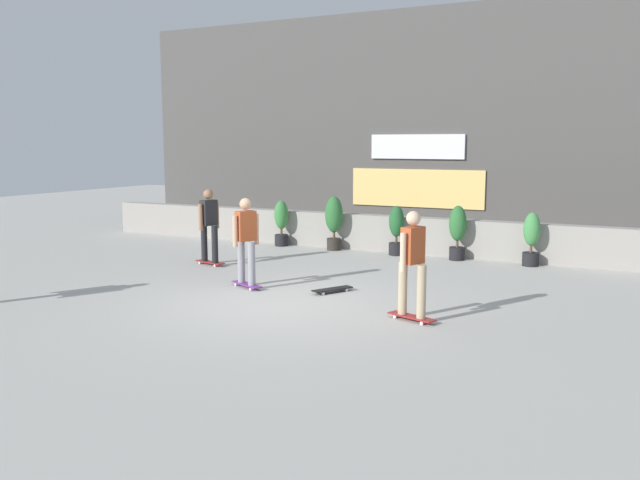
# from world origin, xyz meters

# --- Properties ---
(ground_plane) EXTENTS (48.00, 48.00, 0.00)m
(ground_plane) POSITION_xyz_m (0.00, 0.00, 0.00)
(ground_plane) COLOR #B2AFA8
(planter_wall) EXTENTS (18.00, 0.40, 0.90)m
(planter_wall) POSITION_xyz_m (0.00, 6.00, 0.45)
(planter_wall) COLOR gray
(planter_wall) RESTS_ON ground
(building_backdrop) EXTENTS (20.00, 2.08, 6.50)m
(building_backdrop) POSITION_xyz_m (-0.00, 10.00, 3.25)
(building_backdrop) COLOR #4C4947
(building_backdrop) RESTS_ON ground
(potted_plant_0) EXTENTS (0.37, 0.37, 1.21)m
(potted_plant_0) POSITION_xyz_m (-3.21, 5.55, 0.64)
(potted_plant_0) COLOR black
(potted_plant_0) RESTS_ON ground
(potted_plant_1) EXTENTS (0.45, 0.45, 1.37)m
(potted_plant_1) POSITION_xyz_m (-1.66, 5.55, 0.78)
(potted_plant_1) COLOR #2D2823
(potted_plant_1) RESTS_ON ground
(potted_plant_2) EXTENTS (0.37, 0.37, 1.20)m
(potted_plant_2) POSITION_xyz_m (0.02, 5.55, 0.64)
(potted_plant_2) COLOR black
(potted_plant_2) RESTS_ON ground
(potted_plant_3) EXTENTS (0.40, 0.40, 1.27)m
(potted_plant_3) POSITION_xyz_m (1.53, 5.55, 0.70)
(potted_plant_3) COLOR black
(potted_plant_3) RESTS_ON ground
(potted_plant_4) EXTENTS (0.36, 0.36, 1.19)m
(potted_plant_4) POSITION_xyz_m (3.19, 5.55, 0.63)
(potted_plant_4) COLOR black
(potted_plant_4) RESTS_ON ground
(skater_by_wall_left) EXTENTS (0.81, 0.52, 1.70)m
(skater_by_wall_left) POSITION_xyz_m (-1.20, 0.81, 0.94)
(skater_by_wall_left) COLOR #72338C
(skater_by_wall_left) RESTS_ON ground
(skater_by_wall_right) EXTENTS (0.82, 0.53, 1.70)m
(skater_by_wall_right) POSITION_xyz_m (2.34, -0.01, 0.94)
(skater_by_wall_right) COLOR maroon
(skater_by_wall_right) RESTS_ON ground
(skater_foreground) EXTENTS (0.82, 0.55, 1.70)m
(skater_foreground) POSITION_xyz_m (-3.23, 2.41, 0.94)
(skater_foreground) COLOR maroon
(skater_foreground) RESTS_ON ground
(skateboard_near_camera) EXTENTS (0.56, 0.80, 0.08)m
(skateboard_near_camera) POSITION_xyz_m (0.42, 1.17, 0.06)
(skateboard_near_camera) COLOR black
(skateboard_near_camera) RESTS_ON ground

